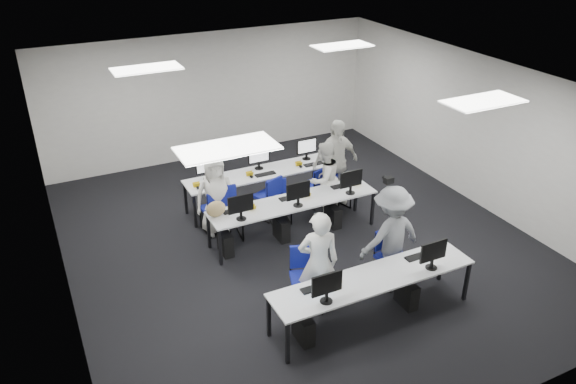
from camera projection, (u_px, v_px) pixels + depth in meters
name	position (u px, v px, depth m)	size (l,w,h in m)	color
room	(299.00, 167.00, 9.71)	(9.00, 9.02, 3.00)	black
ceiling_panels	(300.00, 83.00, 9.03)	(5.20, 4.60, 0.02)	white
desk_front	(374.00, 280.00, 8.18)	(3.20, 0.70, 0.73)	silver
desk_mid	(294.00, 204.00, 10.25)	(3.20, 0.70, 0.73)	silver
desk_back	(263.00, 174.00, 11.37)	(3.20, 0.70, 0.73)	silver
equipment_front	(362.00, 302.00, 8.24)	(2.51, 0.41, 1.19)	#0D54AE
equipment_mid	(285.00, 222.00, 10.31)	(2.91, 0.41, 1.19)	white
equipment_back	(271.00, 186.00, 11.60)	(2.91, 0.41, 1.19)	white
chair_0	(306.00, 289.00, 8.59)	(0.62, 0.65, 0.97)	navy
chair_1	(391.00, 266.00, 9.16)	(0.51, 0.55, 0.92)	navy
chair_2	(228.00, 222.00, 10.39)	(0.53, 0.57, 0.96)	navy
chair_3	(279.00, 209.00, 10.94)	(0.46, 0.49, 0.82)	navy
chair_4	(336.00, 196.00, 11.39)	(0.54, 0.56, 0.85)	navy
chair_5	(215.00, 217.00, 10.60)	(0.48, 0.52, 0.90)	navy
chair_6	(268.00, 204.00, 11.09)	(0.58, 0.60, 0.89)	navy
chair_7	(314.00, 192.00, 11.54)	(0.55, 0.57, 0.86)	navy
handbag	(216.00, 209.00, 9.68)	(0.35, 0.22, 0.29)	#8F6E49
student_0	(318.00, 262.00, 8.29)	(0.62, 0.40, 1.69)	white
student_1	(324.00, 179.00, 10.98)	(0.74, 0.58, 1.52)	white
student_2	(216.00, 195.00, 10.34)	(0.76, 0.50, 1.56)	white
student_3	(335.00, 163.00, 11.31)	(1.06, 0.44, 1.82)	white
photographer	(391.00, 235.00, 8.97)	(1.09, 0.63, 1.69)	gray
dslr_camera	(389.00, 180.00, 8.70)	(0.14, 0.18, 0.10)	black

